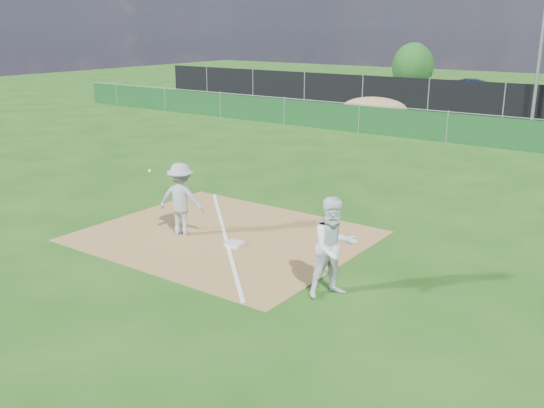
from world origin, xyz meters
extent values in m
plane|color=#1C4B10|center=(0.00, 10.00, 0.00)|extent=(90.00, 90.00, 0.00)
cube|color=olive|center=(0.00, 1.00, 0.01)|extent=(6.00, 5.00, 0.02)
cube|color=white|center=(0.00, 1.00, 0.03)|extent=(5.01, 5.01, 0.01)
cube|color=#103D18|center=(0.00, 15.00, 0.60)|extent=(44.00, 0.05, 1.20)
ellipsoid|color=#9A7A4A|center=(-5.00, 18.50, 0.58)|extent=(3.38, 2.60, 1.17)
cube|color=black|center=(0.00, 23.00, 0.90)|extent=(46.00, 0.04, 1.80)
cube|color=black|center=(0.00, 28.00, 0.01)|extent=(46.00, 9.00, 0.01)
cylinder|color=slate|center=(1.50, 22.70, 4.00)|extent=(0.16, 0.16, 8.00)
cube|color=silver|center=(0.57, 0.64, 0.06)|extent=(0.39, 0.39, 0.07)
imported|color=#AAAAAC|center=(-0.87, 0.53, 0.85)|extent=(1.22, 0.95, 1.66)
sphere|color=white|center=(-1.98, 0.65, 1.33)|extent=(0.08, 0.08, 0.08)
imported|color=silver|center=(3.54, -0.26, 0.91)|extent=(1.05, 1.11, 1.81)
imported|color=#A1A4A9|center=(-6.43, 26.72, 0.68)|extent=(4.24, 2.67, 1.35)
imported|color=black|center=(-2.73, 27.57, 0.75)|extent=(4.74, 3.30, 1.48)
cylinder|color=#382316|center=(-8.84, 32.09, 0.48)|extent=(0.24, 0.24, 0.96)
ellipsoid|color=#154814|center=(-8.84, 32.09, 1.76)|extent=(2.88, 2.88, 3.31)
camera|label=1|loc=(8.42, -8.91, 4.63)|focal=40.00mm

